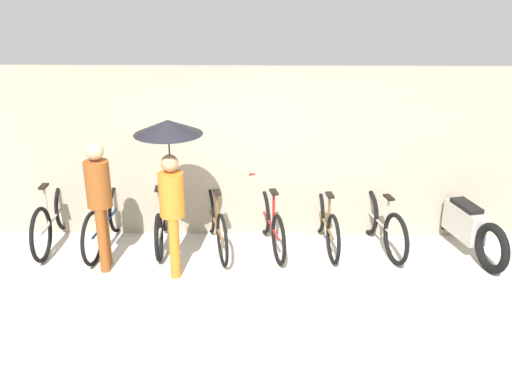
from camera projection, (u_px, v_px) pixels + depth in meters
ground_plane at (205, 310)px, 6.75m from camera, size 30.00×30.00×0.00m
back_wall at (217, 153)px, 8.28m from camera, size 13.90×0.12×2.52m
parked_bicycle_0 at (53, 218)px, 8.25m from camera, size 0.44×1.81×0.99m
parked_bicycle_1 at (106, 221)px, 8.16m from camera, size 0.44×1.80×1.04m
parked_bicycle_2 at (162, 221)px, 8.25m from camera, size 0.44×1.64×1.09m
parked_bicycle_3 at (215, 222)px, 8.14m from camera, size 0.59×1.77×1.11m
parked_bicycle_4 at (271, 223)px, 8.14m from camera, size 0.52×1.64×0.98m
parked_bicycle_5 at (325, 222)px, 8.19m from camera, size 0.44×1.68×1.04m
parked_bicycle_6 at (381, 223)px, 8.14m from camera, size 0.56×1.67×1.07m
pedestrian_leading at (99, 196)px, 7.32m from camera, size 0.32×0.32×1.77m
pedestrian_center at (170, 161)px, 7.06m from camera, size 0.86×0.86×2.05m
motorcycle at (464, 224)px, 8.08m from camera, size 0.75×1.99×0.91m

